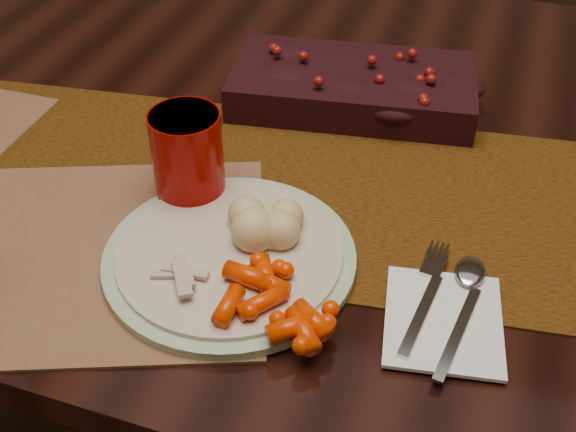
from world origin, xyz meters
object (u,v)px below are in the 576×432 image
(red_cup, at_px, (188,157))
(baby_carrots, at_px, (276,297))
(dining_table, at_px, (339,318))
(turkey_shreds, at_px, (172,266))
(centerpiece, at_px, (353,81))
(mashed_potatoes, at_px, (262,214))
(dinner_plate, at_px, (230,256))
(napkin, at_px, (443,320))
(placemat_main, at_px, (66,254))

(red_cup, bearing_deg, baby_carrots, -42.96)
(dining_table, relative_size, turkey_shreds, 25.05)
(baby_carrots, bearing_deg, dining_table, 92.20)
(centerpiece, xyz_separation_m, mashed_potatoes, (-0.02, -0.31, 0.01))
(mashed_potatoes, bearing_deg, dinner_plate, -118.97)
(dining_table, height_order, napkin, napkin)
(placemat_main, relative_size, turkey_shreds, 5.92)
(baby_carrots, relative_size, mashed_potatoes, 1.21)
(placemat_main, bearing_deg, mashed_potatoes, 2.15)
(red_cup, bearing_deg, dinner_plate, -46.47)
(dining_table, relative_size, napkin, 13.85)
(baby_carrots, relative_size, turkey_shreds, 1.41)
(baby_carrots, height_order, turkey_shreds, baby_carrots)
(centerpiece, height_order, baby_carrots, centerpiece)
(placemat_main, bearing_deg, napkin, -16.91)
(centerpiece, bearing_deg, dining_table, -74.53)
(dinner_plate, xyz_separation_m, turkey_shreds, (-0.04, -0.05, 0.02))
(napkin, distance_m, red_cup, 0.33)
(dining_table, xyz_separation_m, centerpiece, (-0.02, 0.06, 0.41))
(baby_carrots, distance_m, mashed_potatoes, 0.11)
(centerpiece, relative_size, dinner_plate, 1.23)
(centerpiece, relative_size, red_cup, 2.97)
(centerpiece, xyz_separation_m, baby_carrots, (0.03, -0.41, -0.01))
(dinner_plate, distance_m, baby_carrots, 0.09)
(mashed_potatoes, bearing_deg, centerpiece, 86.67)
(placemat_main, xyz_separation_m, napkin, (0.40, 0.03, 0.00))
(baby_carrots, distance_m, turkey_shreds, 0.11)
(baby_carrots, bearing_deg, napkin, 15.15)
(dinner_plate, distance_m, mashed_potatoes, 0.06)
(napkin, bearing_deg, red_cup, 152.32)
(red_cup, bearing_deg, turkey_shreds, -72.84)
(dinner_plate, bearing_deg, red_cup, 133.53)
(dining_table, height_order, dinner_plate, dinner_plate)
(placemat_main, height_order, red_cup, red_cup)
(centerpiece, bearing_deg, baby_carrots, -85.72)
(centerpiece, xyz_separation_m, placemat_main, (-0.21, -0.40, -0.03))
(mashed_potatoes, height_order, red_cup, red_cup)
(centerpiece, bearing_deg, turkey_shreds, -101.64)
(baby_carrots, bearing_deg, placemat_main, 177.16)
(dining_table, bearing_deg, turkey_shreds, -106.44)
(red_cup, bearing_deg, napkin, -18.13)
(centerpiece, bearing_deg, dinner_plate, -96.55)
(turkey_shreds, bearing_deg, napkin, 7.16)
(placemat_main, height_order, baby_carrots, baby_carrots)
(turkey_shreds, relative_size, red_cup, 0.65)
(mashed_potatoes, distance_m, napkin, 0.22)
(dinner_plate, relative_size, napkin, 2.05)
(dining_table, xyz_separation_m, turkey_shreds, (-0.10, -0.34, 0.40))
(turkey_shreds, xyz_separation_m, napkin, (0.27, 0.03, -0.02))
(dining_table, xyz_separation_m, dinner_plate, (-0.06, -0.29, 0.39))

